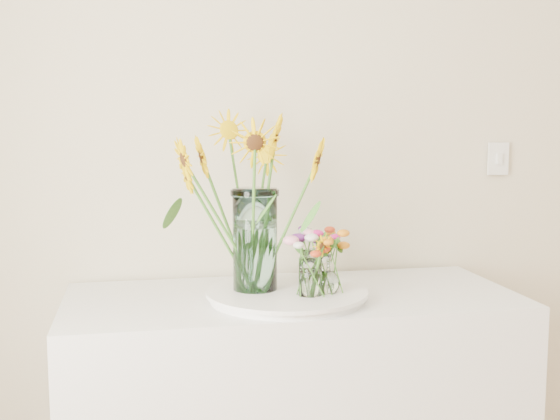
{
  "coord_description": "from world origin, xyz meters",
  "views": [
    {
      "loc": [
        -0.99,
        -0.16,
        1.44
      ],
      "look_at": [
        -0.58,
        1.87,
        1.18
      ],
      "focal_mm": 45.0,
      "sensor_mm": 36.0,
      "label": 1
    }
  ],
  "objects": [
    {
      "name": "tray",
      "position": [
        -0.55,
        1.87,
        0.91
      ],
      "size": [
        0.47,
        0.47,
        0.02
      ],
      "primitive_type": "cylinder",
      "color": "white",
      "rests_on": "counter"
    },
    {
      "name": "mason_jar",
      "position": [
        -0.65,
        1.9,
        1.08
      ],
      "size": [
        0.17,
        0.17,
        0.31
      ],
      "primitive_type": "cylinder",
      "rotation": [
        0.0,
        0.0,
        0.35
      ],
      "color": "#A0D6D6",
      "rests_on": "tray"
    },
    {
      "name": "sunflower_bouquet",
      "position": [
        -0.65,
        1.9,
        1.21
      ],
      "size": [
        0.91,
        0.91,
        0.58
      ],
      "primitive_type": null,
      "rotation": [
        0.0,
        0.0,
        0.35
      ],
      "color": "#E7B904",
      "rests_on": "tray"
    },
    {
      "name": "small_vase_a",
      "position": [
        -0.5,
        1.79,
        0.98
      ],
      "size": [
        0.07,
        0.07,
        0.12
      ],
      "primitive_type": "cylinder",
      "rotation": [
        0.0,
        0.0,
        0.08
      ],
      "color": "white",
      "rests_on": "tray"
    },
    {
      "name": "wildflower_posy_a",
      "position": [
        -0.5,
        1.79,
        1.03
      ],
      "size": [
        0.19,
        0.19,
        0.21
      ],
      "primitive_type": null,
      "color": "#CB7111",
      "rests_on": "tray"
    },
    {
      "name": "small_vase_b",
      "position": [
        -0.45,
        1.81,
        0.99
      ],
      "size": [
        0.11,
        0.11,
        0.12
      ],
      "primitive_type": null,
      "rotation": [
        0.0,
        0.0,
        -0.39
      ],
      "color": "white",
      "rests_on": "tray"
    },
    {
      "name": "wildflower_posy_b",
      "position": [
        -0.45,
        1.81,
        1.03
      ],
      "size": [
        0.2,
        0.2,
        0.21
      ],
      "primitive_type": null,
      "color": "#CB7111",
      "rests_on": "tray"
    },
    {
      "name": "small_vase_c",
      "position": [
        -0.45,
        1.97,
        0.98
      ],
      "size": [
        0.08,
        0.08,
        0.11
      ],
      "primitive_type": "cylinder",
      "rotation": [
        0.0,
        0.0,
        -0.43
      ],
      "color": "white",
      "rests_on": "tray"
    },
    {
      "name": "wildflower_posy_c",
      "position": [
        -0.45,
        1.97,
        1.02
      ],
      "size": [
        0.19,
        0.19,
        0.2
      ],
      "primitive_type": null,
      "color": "#CB7111",
      "rests_on": "tray"
    }
  ]
}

